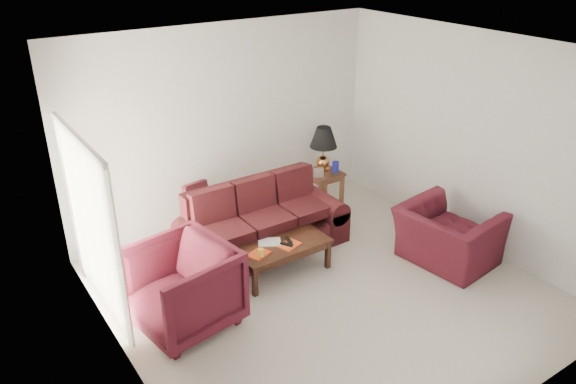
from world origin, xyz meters
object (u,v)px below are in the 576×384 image
object	(u,v)px
sofa	(263,220)
armchair_left	(182,288)
coffee_table	(282,258)
end_table	(323,188)
floor_lamp	(84,213)
armchair_right	(448,236)

from	to	relation	value
sofa	armchair_left	world-z (taller)	armchair_left
armchair_left	coffee_table	size ratio (longest dim) A/B	0.88
end_table	floor_lamp	distance (m)	3.81
sofa	coffee_table	world-z (taller)	sofa
armchair_left	armchair_right	bearing A→B (deg)	68.81
sofa	armchair_right	size ratio (longest dim) A/B	1.95
floor_lamp	armchair_left	world-z (taller)	floor_lamp
end_table	armchair_left	xyz separation A→B (m)	(-3.21, -1.58, 0.21)
floor_lamp	coffee_table	world-z (taller)	floor_lamp
coffee_table	end_table	bearing A→B (deg)	42.80
armchair_right	sofa	bearing A→B (deg)	42.52
sofa	floor_lamp	xyz separation A→B (m)	(-2.17, 0.80, 0.41)
sofa	end_table	xyz separation A→B (m)	(1.59, 0.71, -0.19)
floor_lamp	armchair_right	distance (m)	4.79
end_table	armchair_right	bearing A→B (deg)	-82.12
armchair_right	coffee_table	bearing A→B (deg)	55.65
sofa	end_table	distance (m)	1.75
armchair_left	armchair_right	size ratio (longest dim) A/B	0.91
end_table	armchair_left	world-z (taller)	armchair_left
end_table	coffee_table	xyz separation A→B (m)	(-1.68, -1.30, -0.07)
floor_lamp	armchair_left	bearing A→B (deg)	-71.77
floor_lamp	sofa	bearing A→B (deg)	-20.29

